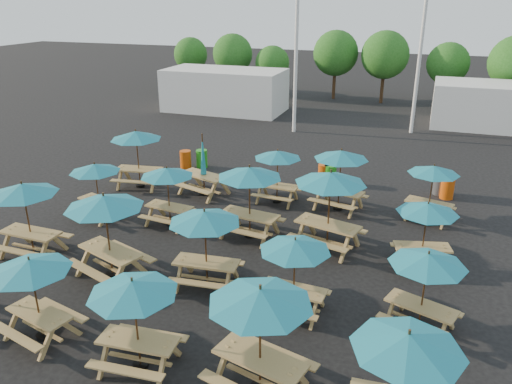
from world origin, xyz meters
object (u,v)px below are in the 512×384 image
(picnic_unit_1, at_px, (23,194))
(waste_bin_1, at_px, (202,159))
(picnic_unit_15, at_px, (341,159))
(picnic_unit_19, at_px, (433,173))
(picnic_unit_2, at_px, (95,171))
(waste_bin_4, at_px, (447,188))
(waste_bin_2, at_px, (324,174))
(picnic_unit_10, at_px, (250,177))
(picnic_unit_14, at_px, (330,183))
(picnic_unit_5, at_px, (105,207))
(picnic_unit_3, at_px, (136,139))
(picnic_unit_11, at_px, (278,158))
(waste_bin_5, at_px, (440,184))
(picnic_unit_4, at_px, (31,270))
(picnic_unit_8, at_px, (133,293))
(waste_bin_3, at_px, (330,175))
(picnic_unit_9, at_px, (205,222))
(picnic_unit_13, at_px, (295,250))
(picnic_unit_16, at_px, (407,348))
(waste_bin_0, at_px, (186,159))
(picnic_unit_6, at_px, (167,176))
(picnic_unit_17, at_px, (427,264))
(picnic_unit_7, at_px, (203,170))
(picnic_unit_18, at_px, (427,212))

(picnic_unit_1, bearing_deg, waste_bin_1, 83.15)
(picnic_unit_15, relative_size, picnic_unit_19, 1.11)
(picnic_unit_2, height_order, waste_bin_4, picnic_unit_2)
(picnic_unit_1, xyz_separation_m, waste_bin_2, (7.09, 9.16, -1.61))
(picnic_unit_10, xyz_separation_m, picnic_unit_14, (2.58, 0.02, 0.10))
(picnic_unit_5, relative_size, picnic_unit_19, 1.27)
(picnic_unit_10, bearing_deg, picnic_unit_3, 162.07)
(picnic_unit_11, relative_size, waste_bin_5, 2.53)
(picnic_unit_4, distance_m, picnic_unit_8, 2.67)
(picnic_unit_8, relative_size, picnic_unit_19, 1.01)
(picnic_unit_14, distance_m, picnic_unit_15, 3.18)
(picnic_unit_1, distance_m, waste_bin_3, 11.82)
(picnic_unit_9, relative_size, picnic_unit_13, 1.09)
(picnic_unit_14, height_order, waste_bin_4, picnic_unit_14)
(picnic_unit_5, relative_size, waste_bin_4, 3.30)
(picnic_unit_11, relative_size, picnic_unit_19, 0.97)
(waste_bin_1, distance_m, waste_bin_2, 5.78)
(picnic_unit_19, xyz_separation_m, waste_bin_1, (-10.04, 2.71, -1.35))
(picnic_unit_15, distance_m, picnic_unit_16, 10.32)
(picnic_unit_16, bearing_deg, waste_bin_0, 126.43)
(picnic_unit_6, bearing_deg, picnic_unit_15, 38.01)
(picnic_unit_9, height_order, picnic_unit_14, picnic_unit_14)
(picnic_unit_1, height_order, waste_bin_1, picnic_unit_1)
(picnic_unit_2, height_order, picnic_unit_9, picnic_unit_9)
(picnic_unit_9, xyz_separation_m, waste_bin_2, (1.33, 9.01, -1.52))
(picnic_unit_3, relative_size, picnic_unit_8, 1.11)
(picnic_unit_1, relative_size, picnic_unit_16, 1.04)
(picnic_unit_13, xyz_separation_m, waste_bin_4, (3.69, 9.30, -1.35))
(picnic_unit_10, bearing_deg, picnic_unit_8, -83.01)
(picnic_unit_8, relative_size, picnic_unit_17, 0.96)
(waste_bin_4, bearing_deg, picnic_unit_2, -152.91)
(waste_bin_2, bearing_deg, waste_bin_1, 177.96)
(picnic_unit_15, height_order, waste_bin_2, picnic_unit_15)
(picnic_unit_16, xyz_separation_m, waste_bin_5, (0.66, 12.75, -1.54))
(picnic_unit_5, bearing_deg, picnic_unit_4, -69.65)
(picnic_unit_4, height_order, picnic_unit_6, picnic_unit_6)
(picnic_unit_16, bearing_deg, picnic_unit_14, 107.81)
(picnic_unit_3, distance_m, picnic_unit_7, 3.06)
(picnic_unit_5, distance_m, picnic_unit_19, 10.85)
(picnic_unit_10, bearing_deg, picnic_unit_17, -23.68)
(picnic_unit_10, xyz_separation_m, picnic_unit_16, (5.23, -6.72, -0.14))
(waste_bin_1, bearing_deg, picnic_unit_17, -43.04)
(picnic_unit_6, xyz_separation_m, waste_bin_4, (9.09, 5.70, -1.39))
(picnic_unit_1, xyz_separation_m, waste_bin_5, (11.72, 9.40, -1.61))
(waste_bin_1, bearing_deg, picnic_unit_10, -52.97)
(picnic_unit_14, height_order, waste_bin_0, picnic_unit_14)
(waste_bin_3, bearing_deg, picnic_unit_19, -31.61)
(picnic_unit_17, bearing_deg, picnic_unit_18, 110.73)
(picnic_unit_17, xyz_separation_m, waste_bin_2, (-4.23, 9.14, -1.36))
(waste_bin_5, bearing_deg, picnic_unit_6, -145.39)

